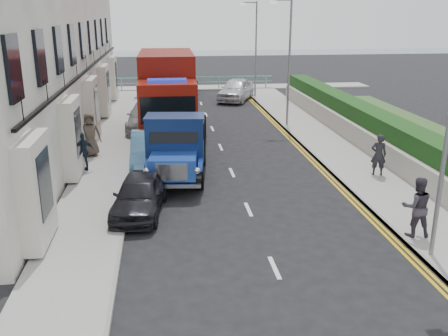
# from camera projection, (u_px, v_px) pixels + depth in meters

# --- Properties ---
(ground) EXTENTS (120.00, 120.00, 0.00)m
(ground) POSITION_uv_depth(u_px,v_px,m) (260.00, 235.00, 14.86)
(ground) COLOR black
(ground) RESTS_ON ground
(pavement_west) EXTENTS (2.40, 38.00, 0.12)m
(pavement_west) POSITION_uv_depth(u_px,v_px,m) (110.00, 155.00, 22.74)
(pavement_west) COLOR gray
(pavement_west) RESTS_ON ground
(pavement_east) EXTENTS (2.60, 38.00, 0.12)m
(pavement_east) POSITION_uv_depth(u_px,v_px,m) (332.00, 148.00, 23.98)
(pavement_east) COLOR gray
(pavement_east) RESTS_ON ground
(promenade) EXTENTS (30.00, 2.50, 0.12)m
(promenade) POSITION_uv_depth(u_px,v_px,m) (194.00, 88.00, 42.27)
(promenade) COLOR gray
(promenade) RESTS_ON ground
(sea_plane) EXTENTS (120.00, 120.00, 0.00)m
(sea_plane) POSITION_uv_depth(u_px,v_px,m) (180.00, 56.00, 71.59)
(sea_plane) COLOR slate
(sea_plane) RESTS_ON ground
(garden_east) EXTENTS (1.45, 28.00, 1.75)m
(garden_east) POSITION_uv_depth(u_px,v_px,m) (372.00, 130.00, 23.95)
(garden_east) COLOR #B2AD9E
(garden_east) RESTS_ON ground
(seafront_railing) EXTENTS (13.00, 0.08, 1.11)m
(seafront_railing) POSITION_uv_depth(u_px,v_px,m) (195.00, 83.00, 41.35)
(seafront_railing) COLOR #59B2A5
(seafront_railing) RESTS_ON ground
(lamp_near) EXTENTS (1.23, 0.18, 7.00)m
(lamp_near) POSITION_uv_depth(u_px,v_px,m) (446.00, 113.00, 12.25)
(lamp_near) COLOR slate
(lamp_near) RESTS_ON ground
(lamp_mid) EXTENTS (1.23, 0.18, 7.00)m
(lamp_mid) POSITION_uv_depth(u_px,v_px,m) (287.00, 56.00, 27.38)
(lamp_mid) COLOR slate
(lamp_mid) RESTS_ON ground
(lamp_far) EXTENTS (1.23, 0.18, 7.00)m
(lamp_far) POSITION_uv_depth(u_px,v_px,m) (254.00, 44.00, 36.83)
(lamp_far) COLOR slate
(lamp_far) RESTS_ON ground
(bedford_lorry) EXTENTS (2.71, 5.67, 2.59)m
(bedford_lorry) POSITION_uv_depth(u_px,v_px,m) (176.00, 151.00, 19.21)
(bedford_lorry) COLOR black
(bedford_lorry) RESTS_ON ground
(red_lorry) EXTENTS (2.85, 8.16, 4.26)m
(red_lorry) POSITION_uv_depth(u_px,v_px,m) (167.00, 92.00, 26.25)
(red_lorry) COLOR black
(red_lorry) RESTS_ON ground
(parked_car_front) EXTENTS (1.99, 3.92, 1.28)m
(parked_car_front) POSITION_uv_depth(u_px,v_px,m) (139.00, 195.00, 16.29)
(parked_car_front) COLOR black
(parked_car_front) RESTS_ON ground
(parked_car_mid) EXTENTS (1.62, 4.50, 1.47)m
(parked_car_mid) POSITION_uv_depth(u_px,v_px,m) (150.00, 150.00, 21.05)
(parked_car_mid) COLOR #5489B4
(parked_car_mid) RESTS_ON ground
(parked_car_rear) EXTENTS (2.29, 5.25, 1.50)m
(parked_car_rear) POSITION_uv_depth(u_px,v_px,m) (147.00, 117.00, 27.53)
(parked_car_rear) COLOR #A5A6A9
(parked_car_rear) RESTS_ON ground
(seafront_car_left) EXTENTS (4.13, 6.42, 1.65)m
(seafront_car_left) POSITION_uv_depth(u_px,v_px,m) (176.00, 86.00, 38.33)
(seafront_car_left) COLOR black
(seafront_car_left) RESTS_ON ground
(seafront_car_right) EXTENTS (3.64, 5.09, 1.61)m
(seafront_car_right) POSITION_uv_depth(u_px,v_px,m) (236.00, 90.00, 36.59)
(seafront_car_right) COLOR silver
(seafront_car_right) RESTS_ON ground
(pedestrian_east_near) EXTENTS (0.68, 0.53, 1.65)m
(pedestrian_east_near) POSITION_uv_depth(u_px,v_px,m) (379.00, 155.00, 19.65)
(pedestrian_east_near) COLOR black
(pedestrian_east_near) RESTS_ON pavement_east
(pedestrian_east_far) EXTENTS (0.96, 0.79, 1.79)m
(pedestrian_east_far) POSITION_uv_depth(u_px,v_px,m) (417.00, 207.00, 14.30)
(pedestrian_east_far) COLOR #3A343F
(pedestrian_east_far) RESTS_ON pavement_east
(pedestrian_west_near) EXTENTS (1.01, 0.83, 1.61)m
(pedestrian_west_near) POSITION_uv_depth(u_px,v_px,m) (83.00, 152.00, 20.16)
(pedestrian_west_near) COLOR #1C2834
(pedestrian_west_near) RESTS_ON pavement_west
(pedestrian_west_far) EXTENTS (1.06, 0.79, 1.97)m
(pedestrian_west_far) POSITION_uv_depth(u_px,v_px,m) (90.00, 135.00, 22.18)
(pedestrian_west_far) COLOR #473D33
(pedestrian_west_far) RESTS_ON pavement_west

